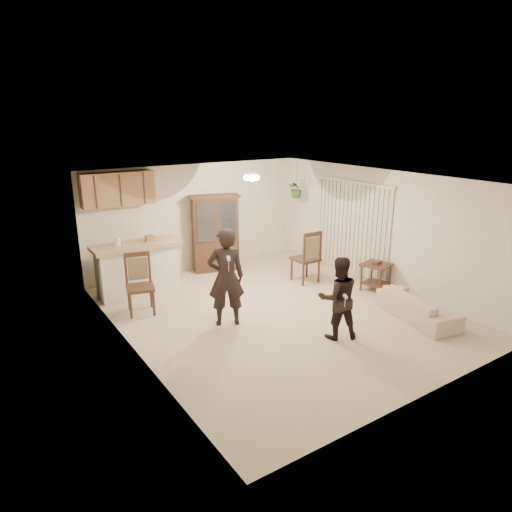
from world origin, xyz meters
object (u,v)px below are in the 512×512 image
sofa (418,300)px  child (338,299)px  chair_hutch_right (305,267)px  side_table (376,277)px  chair_bar (141,297)px  chair_hutch_left (220,257)px  adult (226,276)px  china_hutch (215,234)px

sofa → child: bearing=92.5°
chair_hutch_right → side_table: bearing=127.0°
chair_bar → chair_hutch_left: chair_bar is taller
adult → china_hutch: size_ratio=1.00×
sofa → child: child is taller
child → side_table: 2.48m
chair_bar → chair_hutch_left: size_ratio=1.06×
sofa → chair_hutch_right: bearing=21.0°
sofa → chair_hutch_right: 2.71m
sofa → chair_bar: chair_bar is taller
chair_hutch_left → chair_hutch_right: (1.15, -1.84, 0.03)m
adult → chair_hutch_left: 3.17m
china_hutch → chair_hutch_left: size_ratio=1.69×
adult → chair_hutch_right: (2.56, 0.94, -0.57)m
chair_bar → chair_hutch_left: bearing=44.8°
chair_hutch_right → chair_hutch_left: bearing=-56.1°
adult → chair_hutch_right: adult is taller
child → china_hutch: china_hutch is taller
sofa → chair_hutch_left: chair_hutch_left is taller
side_table → chair_bar: size_ratio=0.58×
side_table → chair_hutch_right: 1.54m
side_table → chair_hutch_right: size_ratio=0.56×
adult → chair_bar: (-1.10, 1.30, -0.58)m
child → china_hutch: (0.02, 4.21, 0.22)m
chair_hutch_left → side_table: bearing=-7.1°
adult → chair_hutch_left: (1.41, 2.78, -0.60)m
child → china_hutch: bearing=-65.3°
sofa → adult: adult is taller
chair_bar → side_table: bearing=-5.3°
adult → chair_bar: size_ratio=1.60×
chair_hutch_left → child: bearing=-42.3°
sofa → adult: bearing=71.7°
sofa → china_hutch: size_ratio=1.04×
child → sofa: bearing=-164.2°
sofa → side_table: (0.44, 1.42, -0.06)m
sofa → child: (-1.73, 0.28, 0.31)m
adult → child: adult is taller
china_hutch → chair_hutch_left: (0.12, 0.02, -0.59)m
chair_bar → chair_hutch_left: (2.51, 1.48, -0.02)m
sofa → chair_hutch_left: size_ratio=1.76×
sofa → china_hutch: 4.83m
sofa → chair_hutch_right: size_ratio=1.59×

